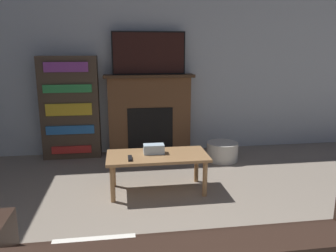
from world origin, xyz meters
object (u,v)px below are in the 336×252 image
at_px(tv, 149,53).
at_px(coffee_table, 157,159).
at_px(fireplace, 150,114).
at_px(storage_basket, 222,151).
at_px(bookshelf, 70,108).

bearing_deg(tv, coffee_table, -91.73).
height_order(tv, coffee_table, tv).
bearing_deg(tv, fireplace, 90.00).
xyz_separation_m(coffee_table, storage_basket, (1.01, 0.89, -0.23)).
distance_m(tv, coffee_table, 1.75).
xyz_separation_m(fireplace, tv, (0.00, -0.02, 0.87)).
height_order(bookshelf, storage_basket, bookshelf).
bearing_deg(storage_basket, coffee_table, -138.64).
bearing_deg(coffee_table, fireplace, 88.30).
xyz_separation_m(coffee_table, bookshelf, (-1.07, 1.36, 0.35)).
bearing_deg(tv, bookshelf, -179.86).
bearing_deg(bookshelf, storage_basket, -12.81).
bearing_deg(bookshelf, fireplace, 1.17).
distance_m(fireplace, coffee_table, 1.40).
height_order(fireplace, coffee_table, fireplace).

